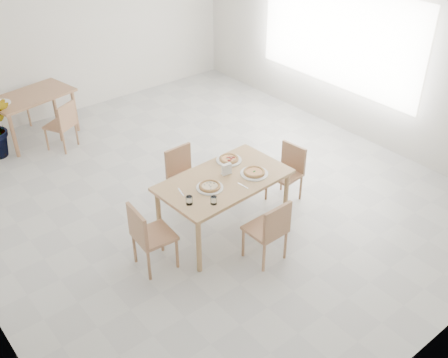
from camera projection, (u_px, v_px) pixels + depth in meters
room at (337, 36)px, 8.22m from camera, size 7.28×7.00×7.00m
main_table at (224, 184)px, 6.18m from camera, size 1.59×0.96×0.75m
chair_south at (270, 228)px, 5.81m from camera, size 0.41×0.41×0.81m
chair_north at (183, 173)px, 6.79m from camera, size 0.40×0.40×0.80m
chair_west at (147, 234)px, 5.70m from camera, size 0.44×0.44×0.83m
chair_east at (288, 169)px, 6.89m from camera, size 0.42×0.42×0.77m
plate_margherita at (254, 174)px, 6.21m from camera, size 0.33×0.33×0.02m
plate_mushroom at (210, 188)px, 5.96m from camera, size 0.31×0.31×0.02m
plate_pepperoni at (229, 160)px, 6.47m from camera, size 0.32×0.32×0.02m
pizza_margherita at (254, 172)px, 6.20m from camera, size 0.31×0.31×0.03m
pizza_mushroom at (210, 186)px, 5.95m from camera, size 0.27×0.27×0.03m
pizza_pepperoni at (229, 159)px, 6.46m from camera, size 0.31×0.31×0.03m
tumbler_a at (189, 200)px, 5.68m from camera, size 0.07×0.07×0.10m
tumbler_b at (214, 200)px, 5.69m from camera, size 0.07×0.07×0.09m
napkin_holder at (227, 170)px, 6.18m from camera, size 0.13×0.08×0.14m
fork_a at (181, 192)px, 5.90m from camera, size 0.06×0.17×0.01m
fork_b at (243, 186)px, 6.00m from camera, size 0.03×0.17×0.01m
second_table at (32, 101)px, 8.22m from camera, size 1.38×0.95×0.75m
chair_back_s at (63, 123)px, 8.03m from camera, size 0.51×0.51×0.77m
chair_back_n at (9, 99)px, 8.71m from camera, size 0.44×0.44×0.82m
plate_empty at (1, 103)px, 7.89m from camera, size 0.28×0.28×0.02m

